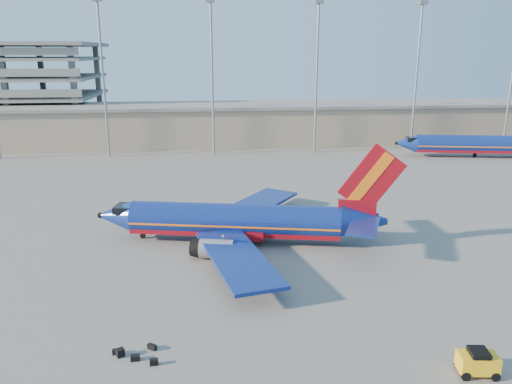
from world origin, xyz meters
The scene contains 7 objects.
ground centered at (0.00, 0.00, 0.00)m, with size 220.00×220.00×0.00m, color slate.
terminal_building centered at (10.00, 58.00, 4.32)m, with size 122.00×16.00×8.50m.
light_mast_row centered at (5.00, 46.00, 17.55)m, with size 101.60×1.60×28.65m.
aircraft_main centered at (-3.33, -1.32, 2.30)m, with size 31.49×29.99×10.78m.
aircraft_second centered at (45.05, 37.56, 2.52)m, with size 32.21×13.25×10.99m.
baggage_tug centered at (9.32, -25.26, 0.89)m, with size 2.53×1.73×1.70m.
luggage_pile centered at (-12.01, -21.11, 0.21)m, with size 3.12×2.25×0.54m.
Camera 1 is at (-7.14, -50.34, 19.27)m, focal length 35.00 mm.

